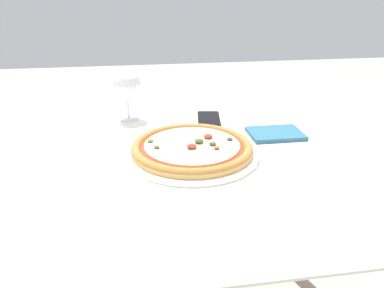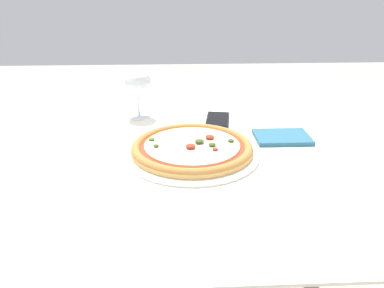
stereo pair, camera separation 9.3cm
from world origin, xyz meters
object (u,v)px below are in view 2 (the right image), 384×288
Objects in this scene: wine_glass_far_left at (137,83)px; cell_phone at (218,120)px; dining_table at (148,183)px; pizza_plate at (192,149)px.

wine_glass_far_left reaches higher than cell_phone.
dining_table is 8.90× the size of wine_glass_far_left.
dining_table is 0.35m from wine_glass_far_left.
wine_glass_far_left is at bearing 98.47° from dining_table.
wine_glass_far_left reaches higher than dining_table.
dining_table is 9.27× the size of cell_phone.
pizza_plate is 2.20× the size of cell_phone.
dining_table is 4.21× the size of pizza_plate.
pizza_plate is at bearing -62.47° from wine_glass_far_left.
wine_glass_far_left is at bearing 166.53° from cell_phone.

